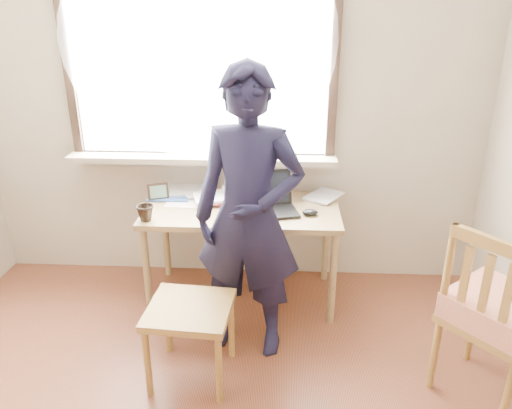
# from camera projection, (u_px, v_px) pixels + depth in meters

# --- Properties ---
(room_shell) EXTENTS (3.52, 4.02, 2.61)m
(room_shell) POSITION_uv_depth(u_px,v_px,m) (166.00, 107.00, 1.60)
(room_shell) COLOR #B3A790
(room_shell) RESTS_ON ground
(desk) EXTENTS (1.27, 0.64, 0.68)m
(desk) POSITION_uv_depth(u_px,v_px,m) (242.00, 217.00, 3.30)
(desk) COLOR olive
(desk) RESTS_ON ground
(laptop) EXTENTS (0.41, 0.36, 0.24)m
(laptop) POSITION_uv_depth(u_px,v_px,m) (267.00, 202.00, 3.21)
(laptop) COLOR black
(laptop) RESTS_ON desk
(mug_white) EXTENTS (0.17, 0.17, 0.09)m
(mug_white) POSITION_uv_depth(u_px,v_px,m) (230.00, 191.00, 3.43)
(mug_white) COLOR white
(mug_white) RESTS_ON desk
(mug_dark) EXTENTS (0.12, 0.12, 0.10)m
(mug_dark) POSITION_uv_depth(u_px,v_px,m) (145.00, 213.00, 3.07)
(mug_dark) COLOR black
(mug_dark) RESTS_ON desk
(mouse) EXTENTS (0.10, 0.07, 0.04)m
(mouse) POSITION_uv_depth(u_px,v_px,m) (310.00, 212.00, 3.15)
(mouse) COLOR black
(mouse) RESTS_ON desk
(desk_clutter) EXTENTS (0.74, 0.50, 0.03)m
(desk_clutter) POSITION_uv_depth(u_px,v_px,m) (199.00, 195.00, 3.44)
(desk_clutter) COLOR white
(desk_clutter) RESTS_ON desk
(book_a) EXTENTS (0.30, 0.32, 0.02)m
(book_a) POSITION_uv_depth(u_px,v_px,m) (182.00, 194.00, 3.47)
(book_a) COLOR white
(book_a) RESTS_ON desk
(book_b) EXTENTS (0.31, 0.33, 0.02)m
(book_b) POSITION_uv_depth(u_px,v_px,m) (312.00, 193.00, 3.48)
(book_b) COLOR white
(book_b) RESTS_ON desk
(picture_frame) EXTENTS (0.14, 0.06, 0.11)m
(picture_frame) POSITION_uv_depth(u_px,v_px,m) (158.00, 193.00, 3.37)
(picture_frame) COLOR black
(picture_frame) RESTS_ON desk
(work_chair) EXTENTS (0.47, 0.45, 0.45)m
(work_chair) POSITION_uv_depth(u_px,v_px,m) (190.00, 317.00, 2.66)
(work_chair) COLOR olive
(work_chair) RESTS_ON ground
(side_chair) EXTENTS (0.62, 0.63, 0.98)m
(side_chair) POSITION_uv_depth(u_px,v_px,m) (497.00, 312.00, 2.47)
(side_chair) COLOR olive
(side_chair) RESTS_ON ground
(person) EXTENTS (0.67, 0.50, 1.68)m
(person) POSITION_uv_depth(u_px,v_px,m) (249.00, 217.00, 2.75)
(person) COLOR black
(person) RESTS_ON ground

